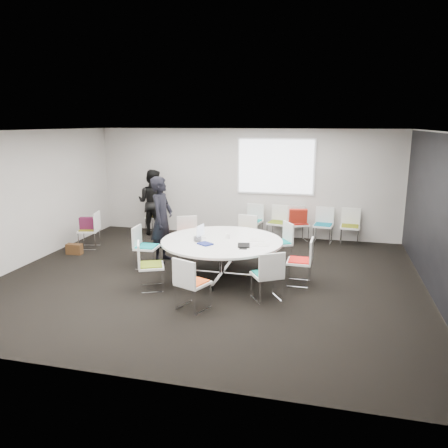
% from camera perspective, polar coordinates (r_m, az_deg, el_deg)
% --- Properties ---
extents(room_shell, '(8.08, 7.08, 2.88)m').
position_cam_1_polar(room_shell, '(8.14, -1.40, 2.16)').
color(room_shell, black).
rests_on(room_shell, ground).
extents(conference_table, '(2.35, 2.35, 0.73)m').
position_cam_1_polar(conference_table, '(8.49, -0.28, -3.26)').
color(conference_table, silver).
rests_on(conference_table, ground).
extents(projection_screen, '(1.90, 0.03, 1.35)m').
position_cam_1_polar(projection_screen, '(11.31, 6.77, 7.46)').
color(projection_screen, white).
rests_on(projection_screen, room_shell).
extents(chair_ring_a, '(0.46, 0.47, 0.88)m').
position_cam_1_polar(chair_ring_a, '(8.26, 9.87, -5.96)').
color(chair_ring_a, silver).
rests_on(chair_ring_a, ground).
extents(chair_ring_b, '(0.63, 0.63, 0.88)m').
position_cam_1_polar(chair_ring_b, '(9.41, 7.25, -3.48)').
color(chair_ring_b, silver).
rests_on(chair_ring_b, ground).
extents(chair_ring_c, '(0.54, 0.53, 0.88)m').
position_cam_1_polar(chair_ring_c, '(9.98, 2.68, -2.43)').
color(chair_ring_c, silver).
rests_on(chair_ring_c, ground).
extents(chair_ring_d, '(0.61, 0.61, 0.88)m').
position_cam_1_polar(chair_ring_d, '(9.88, -4.67, -2.60)').
color(chair_ring_d, silver).
rests_on(chair_ring_d, ground).
extents(chair_ring_e, '(0.47, 0.48, 0.88)m').
position_cam_1_polar(chair_ring_e, '(9.17, -10.08, -4.02)').
color(chair_ring_e, silver).
rests_on(chair_ring_e, ground).
extents(chair_ring_f, '(0.60, 0.60, 0.88)m').
position_cam_1_polar(chair_ring_f, '(8.01, -9.56, -6.56)').
color(chair_ring_f, silver).
rests_on(chair_ring_f, ground).
extents(chair_ring_g, '(0.59, 0.59, 0.88)m').
position_cam_1_polar(chair_ring_g, '(7.10, -4.15, -9.00)').
color(chair_ring_g, silver).
rests_on(chair_ring_g, ground).
extents(chair_ring_h, '(0.63, 0.62, 0.88)m').
position_cam_1_polar(chair_ring_h, '(7.47, 5.62, -7.89)').
color(chair_ring_h, silver).
rests_on(chair_ring_h, ground).
extents(chair_back_a, '(0.54, 0.53, 0.88)m').
position_cam_1_polar(chair_back_a, '(11.36, 3.76, -0.51)').
color(chair_back_a, silver).
rests_on(chair_back_a, ground).
extents(chair_back_b, '(0.55, 0.54, 0.88)m').
position_cam_1_polar(chair_back_b, '(11.27, 6.99, -0.70)').
color(chair_back_b, silver).
rests_on(chair_back_b, ground).
extents(chair_back_c, '(0.61, 0.60, 0.88)m').
position_cam_1_polar(chair_back_c, '(11.22, 9.63, -0.85)').
color(chair_back_c, silver).
rests_on(chair_back_c, ground).
extents(chair_back_d, '(0.51, 0.50, 0.88)m').
position_cam_1_polar(chair_back_d, '(11.19, 12.78, -1.02)').
color(chair_back_d, silver).
rests_on(chair_back_d, ground).
extents(chair_back_e, '(0.49, 0.48, 0.88)m').
position_cam_1_polar(chair_back_e, '(11.20, 16.07, -1.20)').
color(chair_back_e, silver).
rests_on(chair_back_e, ground).
extents(chair_spare_left, '(0.54, 0.55, 0.88)m').
position_cam_1_polar(chair_spare_left, '(10.91, -17.10, -1.65)').
color(chair_spare_left, silver).
rests_on(chair_spare_left, ground).
extents(chair_person_back, '(0.48, 0.47, 0.88)m').
position_cam_1_polar(chair_person_back, '(12.07, -8.88, 0.17)').
color(chair_person_back, silver).
rests_on(chair_person_back, ground).
extents(person_main, '(0.45, 0.68, 1.85)m').
position_cam_1_polar(person_main, '(9.41, -8.12, 0.57)').
color(person_main, black).
rests_on(person_main, ground).
extents(person_back, '(0.88, 0.71, 1.75)m').
position_cam_1_polar(person_back, '(11.80, -9.30, 2.83)').
color(person_back, black).
rests_on(person_back, ground).
extents(laptop, '(0.33, 0.41, 0.03)m').
position_cam_1_polar(laptop, '(8.48, -3.12, -1.96)').
color(laptop, '#333338').
rests_on(laptop, conference_table).
extents(laptop_lid, '(0.07, 0.30, 0.22)m').
position_cam_1_polar(laptop_lid, '(8.65, -3.10, -0.86)').
color(laptop_lid, silver).
rests_on(laptop_lid, conference_table).
extents(notebook_black, '(0.27, 0.34, 0.02)m').
position_cam_1_polar(notebook_black, '(8.05, 2.60, -2.79)').
color(notebook_black, black).
rests_on(notebook_black, conference_table).
extents(tablet_folio, '(0.33, 0.31, 0.03)m').
position_cam_1_polar(tablet_folio, '(8.14, -2.47, -2.59)').
color(tablet_folio, navy).
rests_on(tablet_folio, conference_table).
extents(papers_right, '(0.33, 0.26, 0.00)m').
position_cam_1_polar(papers_right, '(8.45, 4.23, -2.11)').
color(papers_right, white).
rests_on(papers_right, conference_table).
extents(papers_front, '(0.31, 0.23, 0.00)m').
position_cam_1_polar(papers_front, '(8.13, 4.80, -2.74)').
color(papers_front, silver).
rests_on(papers_front, conference_table).
extents(cup, '(0.08, 0.08, 0.09)m').
position_cam_1_polar(cup, '(8.55, 0.48, -1.58)').
color(cup, white).
rests_on(cup, conference_table).
extents(phone, '(0.15, 0.09, 0.01)m').
position_cam_1_polar(phone, '(7.85, 2.51, -3.25)').
color(phone, black).
rests_on(phone, conference_table).
extents(maroon_bag, '(0.42, 0.24, 0.28)m').
position_cam_1_polar(maroon_bag, '(10.83, -17.30, 0.12)').
color(maroon_bag, '#571736').
rests_on(maroon_bag, chair_spare_left).
extents(brown_bag, '(0.37, 0.18, 0.24)m').
position_cam_1_polar(brown_bag, '(10.58, -18.96, -3.12)').
color(brown_bag, '#482D17').
rests_on(brown_bag, ground).
extents(red_jacket, '(0.46, 0.25, 0.36)m').
position_cam_1_polar(red_jacket, '(10.91, 9.65, 1.04)').
color(red_jacket, '#A42214').
rests_on(red_jacket, chair_back_c).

